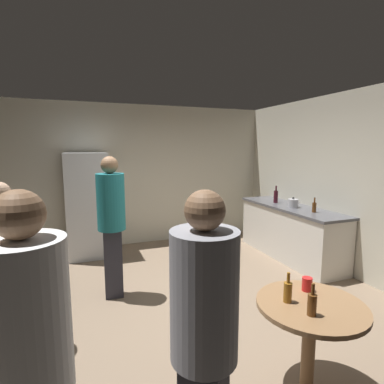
# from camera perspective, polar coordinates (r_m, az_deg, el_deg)

# --- Properties ---
(ground_plane) EXTENTS (5.20, 5.20, 0.10)m
(ground_plane) POSITION_cam_1_polar(r_m,az_deg,el_deg) (3.93, -2.03, -21.13)
(ground_plane) COLOR #7A6651
(wall_back) EXTENTS (5.32, 0.06, 2.70)m
(wall_back) POSITION_cam_1_polar(r_m,az_deg,el_deg) (6.00, -10.21, 3.09)
(wall_back) COLOR beige
(wall_back) RESTS_ON ground_plane
(wall_side_right) EXTENTS (0.06, 5.20, 2.70)m
(wall_side_right) POSITION_cam_1_polar(r_m,az_deg,el_deg) (4.96, 28.00, 1.20)
(wall_side_right) COLOR beige
(wall_side_right) RESTS_ON ground_plane
(refrigerator) EXTENTS (0.70, 0.68, 1.80)m
(refrigerator) POSITION_cam_1_polar(r_m,az_deg,el_deg) (5.53, -19.07, -2.37)
(refrigerator) COLOR silver
(refrigerator) RESTS_ON ground_plane
(kitchen_counter) EXTENTS (0.64, 2.15, 0.90)m
(kitchen_counter) POSITION_cam_1_polar(r_m,az_deg,el_deg) (5.52, 17.97, -7.12)
(kitchen_counter) COLOR beige
(kitchen_counter) RESTS_ON ground_plane
(kettle) EXTENTS (0.24, 0.17, 0.18)m
(kettle) POSITION_cam_1_polar(r_m,az_deg,el_deg) (5.29, 18.54, -2.02)
(kettle) COLOR #B2B2B7
(kettle) RESTS_ON kitchen_counter
(wine_bottle_on_counter) EXTENTS (0.08, 0.08, 0.31)m
(wine_bottle_on_counter) POSITION_cam_1_polar(r_m,az_deg,el_deg) (5.64, 15.53, -0.79)
(wine_bottle_on_counter) COLOR #3F141E
(wine_bottle_on_counter) RESTS_ON kitchen_counter
(beer_bottle_on_counter) EXTENTS (0.06, 0.06, 0.23)m
(beer_bottle_on_counter) POSITION_cam_1_polar(r_m,az_deg,el_deg) (5.00, 22.06, -2.63)
(beer_bottle_on_counter) COLOR #593314
(beer_bottle_on_counter) RESTS_ON kitchen_counter
(foreground_table) EXTENTS (0.80, 0.80, 0.73)m
(foreground_table) POSITION_cam_1_polar(r_m,az_deg,el_deg) (2.60, 21.41, -21.01)
(foreground_table) COLOR olive
(foreground_table) RESTS_ON ground_plane
(beer_bottle_amber) EXTENTS (0.06, 0.06, 0.23)m
(beer_bottle_amber) POSITION_cam_1_polar(r_m,az_deg,el_deg) (2.48, 17.61, -17.43)
(beer_bottle_amber) COLOR #8C5919
(beer_bottle_amber) RESTS_ON foreground_table
(beer_bottle_brown) EXTENTS (0.06, 0.06, 0.23)m
(beer_bottle_brown) POSITION_cam_1_polar(r_m,az_deg,el_deg) (2.36, 21.70, -19.00)
(beer_bottle_brown) COLOR #593314
(beer_bottle_brown) RESTS_ON foreground_table
(plastic_cup_red) EXTENTS (0.08, 0.08, 0.11)m
(plastic_cup_red) POSITION_cam_1_polar(r_m,az_deg,el_deg) (2.71, 20.88, -15.93)
(plastic_cup_red) COLOR red
(plastic_cup_red) RESTS_ON foreground_table
(person_in_teal_shirt) EXTENTS (0.36, 0.36, 1.78)m
(person_in_teal_shirt) POSITION_cam_1_polar(r_m,az_deg,el_deg) (3.86, -14.96, -4.41)
(person_in_teal_shirt) COLOR #2D2D38
(person_in_teal_shirt) RESTS_ON ground_plane
(person_in_gray_shirt) EXTENTS (0.48, 0.48, 1.69)m
(person_in_gray_shirt) POSITION_cam_1_polar(r_m,az_deg,el_deg) (1.65, 2.30, -24.32)
(person_in_gray_shirt) COLOR #2D2D38
(person_in_gray_shirt) RESTS_ON ground_plane
(person_in_white_shirt) EXTENTS (0.37, 0.37, 1.72)m
(person_in_white_shirt) POSITION_cam_1_polar(r_m,az_deg,el_deg) (1.60, -28.14, -25.70)
(person_in_white_shirt) COLOR #2D2D38
(person_in_white_shirt) RESTS_ON ground_plane
(person_in_olive_shirt) EXTENTS (0.39, 0.39, 1.59)m
(person_in_olive_shirt) POSITION_cam_1_polar(r_m,az_deg,el_deg) (3.26, -31.80, -10.02)
(person_in_olive_shirt) COLOR #2D2D38
(person_in_olive_shirt) RESTS_ON ground_plane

